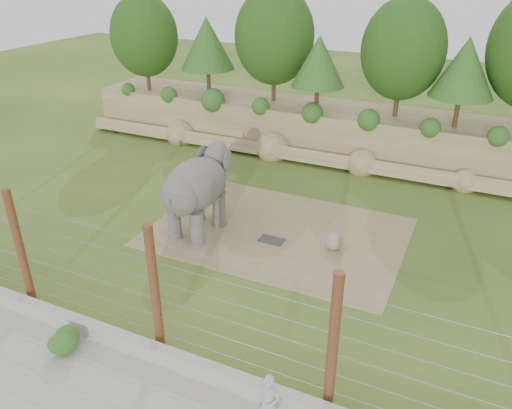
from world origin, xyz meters
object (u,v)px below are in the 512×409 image
at_px(elephant, 196,195).
at_px(zookeeper, 269,403).
at_px(barrier_fence, 155,289).
at_px(stone_ball, 334,241).

height_order(elephant, zookeeper, elephant).
relative_size(elephant, zookeeper, 2.55).
xyz_separation_m(barrier_fence, zookeeper, (3.91, -1.21, -1.21)).
distance_m(elephant, stone_ball, 5.62).
bearing_deg(stone_ball, zookeeper, -83.38).
bearing_deg(barrier_fence, zookeeper, -17.18).
bearing_deg(elephant, barrier_fence, -67.21).
height_order(elephant, barrier_fence, barrier_fence).
bearing_deg(elephant, stone_ball, 11.36).
xyz_separation_m(elephant, zookeeper, (6.37, -7.41, -0.82)).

